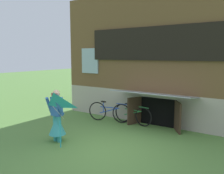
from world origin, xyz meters
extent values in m
plane|color=#56843D|center=(0.00, 0.00, 0.00)|extent=(60.00, 60.00, 0.00)
cube|color=#ADA393|center=(0.00, 5.60, 0.62)|extent=(8.54, 5.20, 1.24)
cube|color=brown|center=(0.00, 5.60, 3.17)|extent=(8.54, 5.20, 3.87)
cube|color=black|center=(0.00, 2.96, 3.08)|extent=(5.55, 0.08, 1.24)
cube|color=#9EB7C6|center=(0.00, 2.98, 3.08)|extent=(5.39, 0.04, 1.12)
cube|color=#9EB7C6|center=(-3.09, 2.97, 2.40)|extent=(0.90, 0.06, 1.10)
cube|color=black|center=(0.21, 2.98, 0.53)|extent=(1.40, 0.03, 1.05)
cube|color=#3D2B1E|center=(-0.64, 2.70, 0.53)|extent=(0.29, 0.68, 1.05)
cube|color=#3D2B1E|center=(1.06, 2.70, 0.53)|extent=(0.44, 0.61, 1.05)
cube|color=gray|center=(0.21, 2.45, 1.29)|extent=(2.99, 1.09, 0.18)
cylinder|color=teal|center=(-1.75, -0.34, 0.41)|extent=(0.14, 0.14, 0.81)
cylinder|color=teal|center=(-1.59, -0.34, 0.41)|extent=(0.14, 0.14, 0.81)
cone|color=teal|center=(-1.67, -0.34, 0.53)|extent=(0.52, 0.52, 0.61)
cube|color=#3366B7|center=(-1.67, -0.34, 1.10)|extent=(0.34, 0.20, 0.58)
cylinder|color=#3366B7|center=(-1.89, -0.44, 1.13)|extent=(0.17, 0.33, 0.53)
cylinder|color=#3366B7|center=(-1.45, -0.44, 1.13)|extent=(0.17, 0.33, 0.53)
cube|color=maroon|center=(-1.67, -0.40, 1.34)|extent=(0.20, 0.08, 0.36)
sphere|color=#D8AD8E|center=(-1.67, -0.34, 1.50)|extent=(0.22, 0.22, 0.22)
pyramid|color=#2DB2CC|center=(-1.27, -0.80, 1.30)|extent=(0.83, 0.64, 0.53)
cylinder|color=beige|center=(-1.32, -0.59, 1.00)|extent=(0.01, 0.43, 0.47)
cylinder|color=#2DB2CC|center=(-1.22, -0.64, 0.39)|extent=(0.03, 0.03, 0.79)
torus|color=black|center=(-0.20, 2.58, 0.36)|extent=(0.73, 0.12, 0.73)
torus|color=black|center=(-1.18, 2.68, 0.36)|extent=(0.73, 0.12, 0.73)
cylinder|color=#287A3D|center=(-0.69, 2.63, 0.55)|extent=(0.74, 0.11, 0.04)
cylinder|color=#287A3D|center=(-0.69, 2.63, 0.43)|extent=(0.81, 0.12, 0.29)
cylinder|color=#287A3D|center=(-0.94, 2.65, 0.55)|extent=(0.04, 0.04, 0.41)
cube|color=black|center=(-0.94, 2.65, 0.76)|extent=(0.20, 0.08, 0.05)
cylinder|color=#287A3D|center=(-0.20, 2.58, 0.72)|extent=(0.44, 0.07, 0.03)
torus|color=black|center=(-1.12, 2.50, 0.38)|extent=(0.75, 0.21, 0.76)
torus|color=black|center=(-2.13, 2.27, 0.38)|extent=(0.75, 0.21, 0.76)
cylinder|color=#284CB2|center=(-1.62, 2.39, 0.58)|extent=(0.77, 0.21, 0.04)
cylinder|color=#284CB2|center=(-1.62, 2.39, 0.45)|extent=(0.84, 0.22, 0.31)
cylinder|color=#284CB2|center=(-1.88, 2.33, 0.58)|extent=(0.04, 0.04, 0.43)
cube|color=black|center=(-1.88, 2.33, 0.79)|extent=(0.20, 0.08, 0.05)
cylinder|color=#284CB2|center=(-1.12, 2.50, 0.76)|extent=(0.44, 0.12, 0.03)
camera|label=1|loc=(3.78, -5.26, 2.65)|focal=38.43mm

